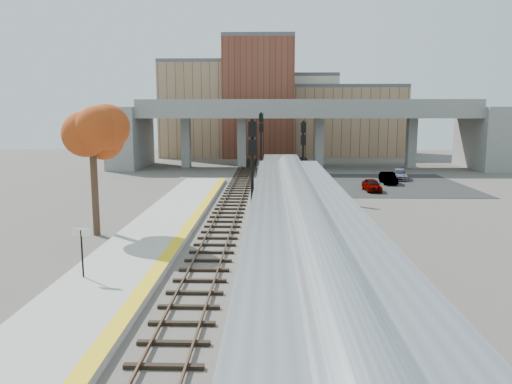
# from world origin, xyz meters

# --- Properties ---
(ground) EXTENTS (160.00, 160.00, 0.00)m
(ground) POSITION_xyz_m (0.00, 0.00, 0.00)
(ground) COLOR #47423D
(ground) RESTS_ON ground
(platform) EXTENTS (4.50, 60.00, 0.35)m
(platform) POSITION_xyz_m (-7.25, 0.00, 0.17)
(platform) COLOR #9E9E99
(platform) RESTS_ON ground
(yellow_strip) EXTENTS (0.70, 60.00, 0.01)m
(yellow_strip) POSITION_xyz_m (-5.35, 0.00, 0.35)
(yellow_strip) COLOR yellow
(yellow_strip) RESTS_ON platform
(tracks) EXTENTS (10.70, 95.00, 0.25)m
(tracks) POSITION_xyz_m (0.93, 12.50, 0.08)
(tracks) COLOR black
(tracks) RESTS_ON ground
(overpass) EXTENTS (54.00, 12.00, 9.50)m
(overpass) POSITION_xyz_m (4.92, 45.00, 5.81)
(overpass) COLOR slate
(overpass) RESTS_ON ground
(buildings_far) EXTENTS (43.00, 21.00, 20.60)m
(buildings_far) POSITION_xyz_m (1.26, 66.57, 7.88)
(buildings_far) COLOR #987658
(buildings_far) RESTS_ON ground
(parking_lot) EXTENTS (14.00, 18.00, 0.04)m
(parking_lot) POSITION_xyz_m (14.00, 28.00, 0.02)
(parking_lot) COLOR black
(parking_lot) RESTS_ON ground
(locomotive) EXTENTS (3.02, 19.05, 4.10)m
(locomotive) POSITION_xyz_m (1.00, 10.28, 2.28)
(locomotive) COLOR #A8AAB2
(locomotive) RESTS_ON ground
(coach) EXTENTS (3.03, 25.00, 5.00)m
(coach) POSITION_xyz_m (1.00, -12.33, 2.80)
(coach) COLOR #A8AAB2
(coach) RESTS_ON ground
(signal_mast_near) EXTENTS (0.60, 0.64, 7.38)m
(signal_mast_near) POSITION_xyz_m (-1.10, 5.53, 3.72)
(signal_mast_near) COLOR #9E9E99
(signal_mast_near) RESTS_ON ground
(signal_mast_mid) EXTENTS (0.60, 0.64, 7.05)m
(signal_mast_mid) POSITION_xyz_m (3.00, 18.87, 3.50)
(signal_mast_mid) COLOR #9E9E99
(signal_mast_mid) RESTS_ON ground
(signal_mast_far) EXTENTS (0.60, 0.64, 7.80)m
(signal_mast_far) POSITION_xyz_m (-1.10, 35.62, 4.01)
(signal_mast_far) COLOR #9E9E99
(signal_mast_far) RESTS_ON ground
(station_sign) EXTENTS (0.90, 0.18, 2.27)m
(station_sign) POSITION_xyz_m (-8.48, -4.56, 1.98)
(station_sign) COLOR black
(station_sign) RESTS_ON platform
(tree) EXTENTS (3.60, 3.60, 8.83)m
(tree) POSITION_xyz_m (-11.06, 4.65, 6.55)
(tree) COLOR #382619
(tree) RESTS_ON ground
(car_a) EXTENTS (1.62, 3.67, 1.23)m
(car_a) POSITION_xyz_m (10.17, 23.04, 0.65)
(car_a) COLOR #99999E
(car_a) RESTS_ON parking_lot
(car_b) EXTENTS (1.36, 3.85, 1.27)m
(car_b) POSITION_xyz_m (13.00, 28.30, 0.67)
(car_b) COLOR #99999E
(car_b) RESTS_ON parking_lot
(car_c) EXTENTS (2.43, 4.29, 1.17)m
(car_c) POSITION_xyz_m (15.11, 31.74, 0.63)
(car_c) COLOR #99999E
(car_c) RESTS_ON parking_lot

